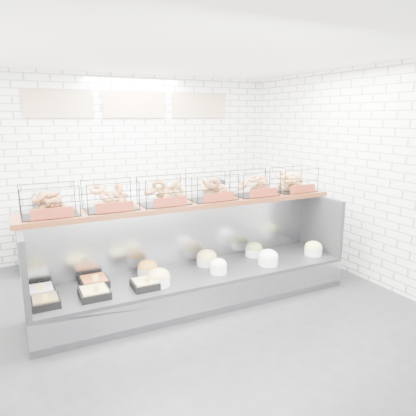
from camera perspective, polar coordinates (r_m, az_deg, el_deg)
ground at (r=5.09m, az=-0.10°, el=-14.24°), size 5.50×5.50×0.00m
room_shell at (r=5.09m, az=-3.17°, el=9.88°), size 5.02×5.51×3.01m
display_case at (r=5.23m, az=-1.89°, el=-9.53°), size 4.00×0.90×1.20m
bagel_shelf at (r=5.09m, az=-2.70°, el=2.29°), size 4.10×0.50×0.40m
prep_counter at (r=7.04m, az=-9.00°, el=-2.58°), size 4.00×0.60×1.20m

